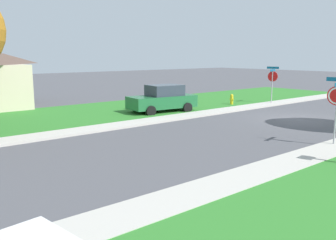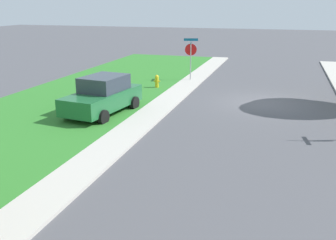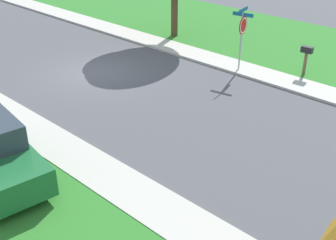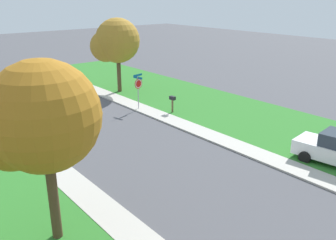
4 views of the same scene
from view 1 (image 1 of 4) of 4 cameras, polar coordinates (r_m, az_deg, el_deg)
ground_plane at (r=22.38m, az=19.05°, el=0.10°), size 120.00×120.00×0.00m
sidewalk_east at (r=17.83m, az=-16.04°, el=-2.00°), size 1.40×56.00×0.10m
lawn_east at (r=22.15m, az=-20.99°, el=-0.01°), size 8.00×56.00×0.08m
sidewalk_west at (r=10.25m, az=6.25°, el=-10.58°), size 1.40×56.00×0.10m
stop_sign_near_corner at (r=28.67m, az=15.78°, el=6.14°), size 0.90×0.90×2.77m
car_green_kerbside_mid at (r=23.55m, az=-0.83°, el=3.27°), size 2.47×4.50×1.76m
fire_hydrant at (r=27.29m, az=9.77°, el=3.14°), size 0.38×0.22×0.83m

